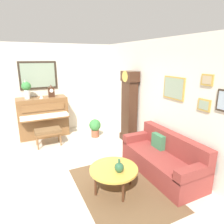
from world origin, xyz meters
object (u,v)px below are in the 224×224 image
Objects in this scene: piano_bench at (48,132)px; grandfather_clock at (129,109)px; green_jug at (119,167)px; piano at (43,117)px; mantel_clock at (51,91)px; teacup at (41,98)px; coffee_table at (114,170)px; couch at (163,159)px; flower_vase at (26,88)px; potted_plant at (95,127)px.

grandfather_clock is (0.64, 2.19, 0.56)m from piano_bench.
piano_bench is 2.92× the size of green_jug.
grandfather_clock is at bearing 56.19° from piano.
mantel_clock is at bearing -127.73° from grandfather_clock.
mantel_clock is at bearing -171.58° from green_jug.
grandfather_clock is 2.60m from teacup.
grandfather_clock is at bearing 142.93° from coffee_table.
piano_bench is 0.37× the size of couch.
coffee_table is (0.07, -1.20, 0.10)m from couch.
couch is 1.21m from green_jug.
flower_vase is (-3.26, -2.37, 1.21)m from couch.
piano is at bearing -166.90° from coffee_table.
coffee_table is at bearing 17.20° from piano_bench.
teacup is at bearing -166.32° from green_jug.
grandfather_clock is 17.50× the size of teacup.
teacup is 0.48× the size of green_jug.
piano_bench is 1.44m from flower_vase.
mantel_clock is at bearing 159.97° from piano_bench.
teacup is at bearing -147.83° from couch.
mantel_clock reaches higher than piano_bench.
grandfather_clock reaches higher than couch.
grandfather_clock reaches higher than potted_plant.
green_jug is at bearing 8.42° from mantel_clock.
piano_bench is (0.82, -0.00, -0.21)m from piano.
teacup is (0.10, 0.38, -0.29)m from flower_vase.
flower_vase is 2.29m from potted_plant.
grandfather_clock is 5.34× the size of mantel_clock.
potted_plant is (-2.48, -0.58, 0.01)m from couch.
coffee_table is at bearing 13.10° from piano.
teacup reaches higher than piano.
flower_vase is (-0.00, -0.68, 0.14)m from mantel_clock.
coffee_table is 3.43m from teacup.
piano_bench is at bearing -106.39° from grandfather_clock.
grandfather_clock is 3.62× the size of potted_plant.
couch is at bearing -6.67° from grandfather_clock.
flower_vase is at bearing -144.04° from couch.
piano reaches higher than green_jug.
piano is 3.43m from coffee_table.
green_jug is at bearing 19.03° from flower_vase.
couch is at bearing 93.46° from coffee_table.
potted_plant is (0.78, 1.39, -0.29)m from piano.
piano_bench is at bearing 25.19° from flower_vase.
couch reaches higher than green_jug.
piano is 0.83m from mantel_clock.
green_jug is at bearing -79.54° from couch.
teacup is 0.21× the size of potted_plant.
coffee_table is 0.19m from green_jug.
couch is at bearing 27.28° from mantel_clock.
couch is (1.80, -0.21, -0.65)m from grandfather_clock.
mantel_clock is (-3.33, -0.48, 0.97)m from coffee_table.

